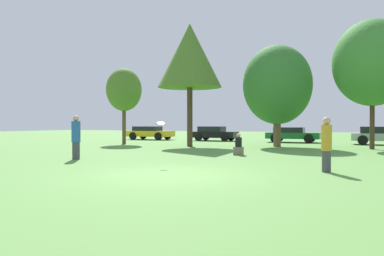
{
  "coord_description": "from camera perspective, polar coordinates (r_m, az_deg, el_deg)",
  "views": [
    {
      "loc": [
        5.02,
        -9.52,
        1.5
      ],
      "look_at": [
        -0.84,
        3.32,
        1.34
      ],
      "focal_mm": 34.2,
      "sensor_mm": 36.0,
      "label": 1
    }
  ],
  "objects": [
    {
      "name": "ground_plane",
      "position": [
        10.87,
        -3.25,
        -7.3
      ],
      "size": [
        120.0,
        120.0,
        0.0
      ],
      "primitive_type": "plane",
      "color": "#5B8E42"
    },
    {
      "name": "person_thrower",
      "position": [
        16.12,
        -17.64,
        -1.4
      ],
      "size": [
        0.37,
        0.37,
        1.85
      ],
      "rotation": [
        0.0,
        0.0,
        0.01
      ],
      "color": "#3F3F47",
      "rests_on": "ground"
    },
    {
      "name": "person_catcher",
      "position": [
        12.09,
        20.23,
        -2.35
      ],
      "size": [
        0.32,
        0.32,
        1.71
      ],
      "rotation": [
        0.0,
        0.0,
        -3.13
      ],
      "color": "#3F3F47",
      "rests_on": "ground"
    },
    {
      "name": "frisbee",
      "position": [
        13.33,
        -4.85,
        0.72
      ],
      "size": [
        0.28,
        0.25,
        0.16
      ],
      "color": "#F21E72"
    },
    {
      "name": "bystander_sitting",
      "position": [
        17.76,
        7.26,
        -2.83
      ],
      "size": [
        0.43,
        0.36,
        1.05
      ],
      "color": "#726651",
      "rests_on": "ground"
    },
    {
      "name": "tree_0",
      "position": [
        28.2,
        -10.57,
        5.84
      ],
      "size": [
        2.66,
        2.66,
        5.69
      ],
      "color": "brown",
      "rests_on": "ground"
    },
    {
      "name": "tree_1",
      "position": [
        24.78,
        -0.35,
        11.2
      ],
      "size": [
        4.26,
        4.26,
        8.19
      ],
      "color": "#473323",
      "rests_on": "ground"
    },
    {
      "name": "tree_2",
      "position": [
        24.8,
        13.15,
        6.54
      ],
      "size": [
        4.48,
        4.48,
        6.67
      ],
      "color": "brown",
      "rests_on": "ground"
    },
    {
      "name": "tree_3",
      "position": [
        24.29,
        26.32,
        9.09
      ],
      "size": [
        4.52,
        4.52,
        7.65
      ],
      "color": "#473323",
      "rests_on": "ground"
    },
    {
      "name": "parked_car_yellow",
      "position": [
        35.01,
        -6.63,
        -0.69
      ],
      "size": [
        4.41,
        2.1,
        1.26
      ],
      "rotation": [
        0.0,
        0.0,
        0.01
      ],
      "color": "gold",
      "rests_on": "ground"
    },
    {
      "name": "parked_car_black",
      "position": [
        32.48,
        3.46,
        -0.81
      ],
      "size": [
        3.93,
        2.0,
        1.27
      ],
      "rotation": [
        0.0,
        0.0,
        0.01
      ],
      "color": "black",
      "rests_on": "ground"
    },
    {
      "name": "parked_car_green",
      "position": [
        30.71,
        15.35,
        -0.93
      ],
      "size": [
        4.21,
        2.12,
        1.22
      ],
      "rotation": [
        0.0,
        0.0,
        0.01
      ],
      "color": "#196633",
      "rests_on": "ground"
    },
    {
      "name": "parked_car_silver",
      "position": [
        29.46,
        27.28,
        -1.0
      ],
      "size": [
        4.0,
        1.87,
        1.3
      ],
      "rotation": [
        0.0,
        0.0,
        0.01
      ],
      "color": "#B2B2B7",
      "rests_on": "ground"
    }
  ]
}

